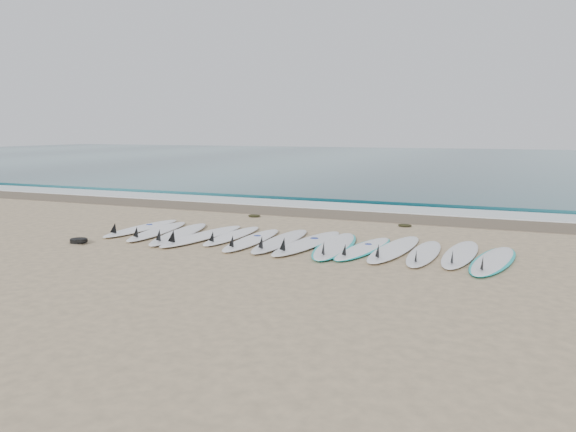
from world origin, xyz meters
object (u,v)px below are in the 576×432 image
at_px(surfboard_7, 306,243).
at_px(surfboard_0, 140,228).
at_px(surfboard_13, 493,260).
at_px(leash_coil, 79,241).

bearing_deg(surfboard_7, surfboard_0, -176.57).
relative_size(surfboard_0, surfboard_7, 0.90).
bearing_deg(surfboard_13, leash_coil, -162.16).
bearing_deg(leash_coil, surfboard_13, 9.90).
bearing_deg(surfboard_7, leash_coil, -155.37).
relative_size(surfboard_0, leash_coil, 5.51).
height_order(surfboard_7, surfboard_13, surfboard_7).
bearing_deg(surfboard_13, surfboard_7, -174.13).
height_order(surfboard_0, surfboard_7, surfboard_7).
height_order(surfboard_0, leash_coil, surfboard_0).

